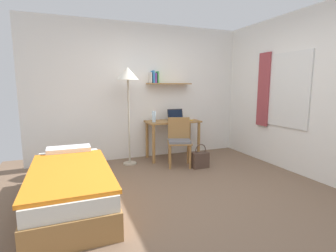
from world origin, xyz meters
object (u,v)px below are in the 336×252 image
object	(u,v)px
laptop	(176,118)
water_bottle	(154,117)
desk_chair	(179,139)
handbag	(200,160)
bed	(71,185)
desk	(173,128)
standing_lamp	(128,79)
book_stack	(188,119)

from	to	relation	value
laptop	water_bottle	xyz separation A→B (m)	(-0.48, -0.07, 0.05)
desk_chair	handbag	size ratio (longest dim) A/B	2.02
desk_chair	handbag	world-z (taller)	desk_chair
bed	laptop	xyz separation A→B (m)	(2.00, 1.43, 0.56)
desk	laptop	bearing A→B (deg)	10.42
desk	water_bottle	world-z (taller)	water_bottle
laptop	handbag	world-z (taller)	laptop
bed	standing_lamp	xyz separation A→B (m)	(1.03, 1.33, 1.30)
desk	book_stack	bearing A→B (deg)	-1.39
bed	handbag	bearing A→B (deg)	17.11
standing_lamp	book_stack	world-z (taller)	standing_lamp
standing_lamp	handbag	size ratio (longest dim) A/B	4.12
desk	desk_chair	distance (m)	0.50
desk	book_stack	distance (m)	0.36
standing_lamp	bed	bearing A→B (deg)	-127.67
bed	desk_chair	xyz separation A→B (m)	(1.85, 0.93, 0.24)
laptop	book_stack	size ratio (longest dim) A/B	1.46
standing_lamp	handbag	world-z (taller)	standing_lamp
book_stack	handbag	world-z (taller)	book_stack
bed	desk	bearing A→B (deg)	36.46
desk	laptop	distance (m)	0.22
water_bottle	book_stack	distance (m)	0.73
laptop	handbag	bearing A→B (deg)	-80.45
water_bottle	standing_lamp	bearing A→B (deg)	-177.28
book_stack	handbag	bearing A→B (deg)	-98.25
bed	desk_chair	distance (m)	2.08
standing_lamp	book_stack	size ratio (longest dim) A/B	7.79
water_bottle	laptop	bearing A→B (deg)	8.75
desk	desk_chair	xyz separation A→B (m)	(-0.07, -0.48, -0.12)
bed	standing_lamp	bearing A→B (deg)	52.33
handbag	standing_lamp	bearing A→B (deg)	148.23
desk_chair	book_stack	world-z (taller)	desk_chair
desk_chair	book_stack	size ratio (longest dim) A/B	3.83
laptop	handbag	size ratio (longest dim) A/B	0.77
desk_chair	laptop	bearing A→B (deg)	73.03
laptop	desk	bearing A→B (deg)	-169.58
book_stack	desk	bearing A→B (deg)	178.61
standing_lamp	laptop	world-z (taller)	standing_lamp
desk	standing_lamp	world-z (taller)	standing_lamp
desk	water_bottle	xyz separation A→B (m)	(-0.40, -0.06, 0.25)
book_stack	bed	bearing A→B (deg)	-147.78
standing_lamp	laptop	bearing A→B (deg)	5.75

